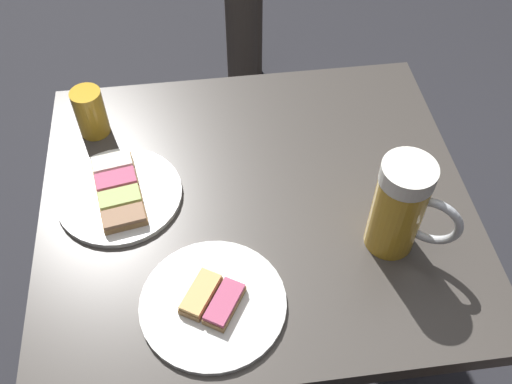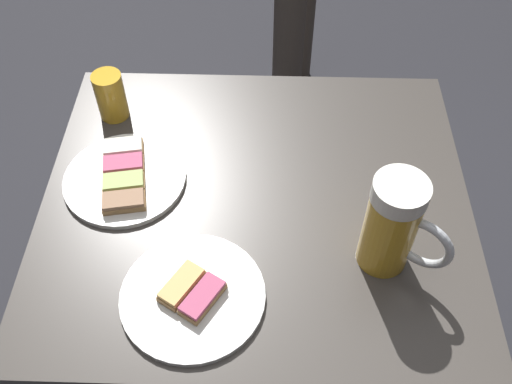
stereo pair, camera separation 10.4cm
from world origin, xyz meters
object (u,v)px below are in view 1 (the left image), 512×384
at_px(plate_far, 213,303).
at_px(beer_mug, 402,208).
at_px(plate_near, 119,193).
at_px(beer_glass_small, 90,112).

height_order(plate_far, beer_mug, beer_mug).
bearing_deg(beer_mug, plate_far, 14.74).
relative_size(plate_near, beer_glass_small, 2.25).
bearing_deg(plate_far, beer_glass_small, -64.25).
xyz_separation_m(plate_near, plate_far, (-0.15, 0.24, -0.00)).
height_order(plate_near, beer_glass_small, beer_glass_small).
relative_size(plate_far, beer_mug, 1.23).
distance_m(plate_near, beer_mug, 0.50).
xyz_separation_m(plate_near, beer_mug, (-0.47, 0.16, 0.08)).
distance_m(plate_far, beer_glass_small, 0.47).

